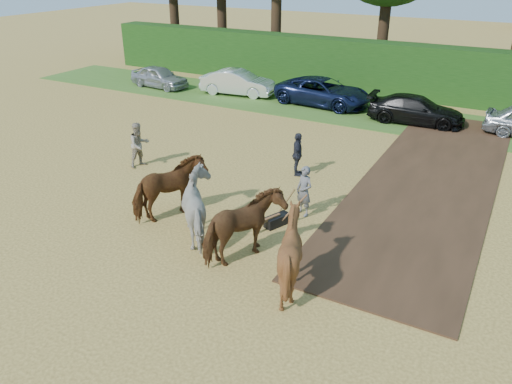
{
  "coord_description": "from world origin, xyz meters",
  "views": [
    {
      "loc": [
        3.94,
        -10.88,
        7.55
      ],
      "look_at": [
        -2.26,
        0.41,
        1.4
      ],
      "focal_mm": 35.0,
      "sensor_mm": 36.0,
      "label": 1
    }
  ],
  "objects_px": {
    "spectator_near": "(139,145)",
    "spectator_far": "(297,154)",
    "plough_team": "(225,217)",
    "parked_cars": "(480,115)"
  },
  "relations": [
    {
      "from": "spectator_far",
      "to": "parked_cars",
      "type": "xyz_separation_m",
      "value": [
        5.29,
        9.14,
        -0.12
      ]
    },
    {
      "from": "plough_team",
      "to": "spectator_near",
      "type": "bearing_deg",
      "value": 150.08
    },
    {
      "from": "spectator_far",
      "to": "plough_team",
      "type": "distance_m",
      "value": 5.68
    },
    {
      "from": "spectator_far",
      "to": "plough_team",
      "type": "xyz_separation_m",
      "value": [
        0.37,
        -5.66,
        0.15
      ]
    },
    {
      "from": "plough_team",
      "to": "parked_cars",
      "type": "height_order",
      "value": "plough_team"
    },
    {
      "from": "spectator_near",
      "to": "spectator_far",
      "type": "distance_m",
      "value": 6.14
    },
    {
      "from": "spectator_near",
      "to": "plough_team",
      "type": "xyz_separation_m",
      "value": [
        6.13,
        -3.53,
        0.1
      ]
    },
    {
      "from": "spectator_far",
      "to": "spectator_near",
      "type": "bearing_deg",
      "value": 88.41
    },
    {
      "from": "plough_team",
      "to": "spectator_far",
      "type": "bearing_deg",
      "value": 93.78
    },
    {
      "from": "spectator_near",
      "to": "plough_team",
      "type": "relative_size",
      "value": 0.26
    }
  ]
}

